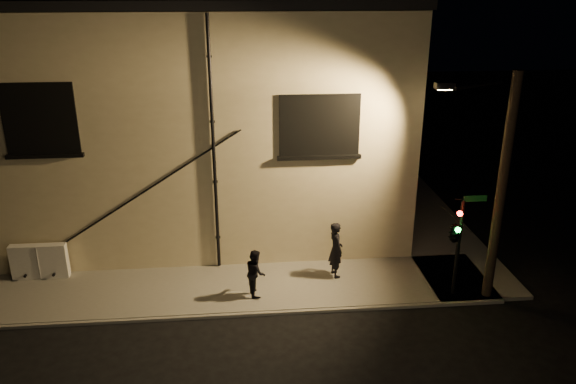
{
  "coord_description": "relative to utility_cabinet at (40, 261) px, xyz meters",
  "views": [
    {
      "loc": [
        -1.05,
        -14.37,
        9.38
      ],
      "look_at": [
        0.47,
        1.8,
        3.2
      ],
      "focal_mm": 35.0,
      "sensor_mm": 36.0,
      "label": 1
    }
  ],
  "objects": [
    {
      "name": "ground",
      "position": [
        7.64,
        -2.7,
        -0.71
      ],
      "size": [
        90.0,
        90.0,
        0.0
      ],
      "primitive_type": "plane",
      "color": "black"
    },
    {
      "name": "pedestrian_a",
      "position": [
        9.7,
        -0.78,
        0.36
      ],
      "size": [
        0.59,
        0.78,
        1.91
      ],
      "primitive_type": "imported",
      "rotation": [
        0.0,
        0.0,
        1.78
      ],
      "color": "black",
      "rests_on": "sidewalk"
    },
    {
      "name": "pedestrian_b",
      "position": [
        7.03,
        -1.71,
        0.16
      ],
      "size": [
        0.68,
        0.81,
        1.51
      ],
      "primitive_type": "imported",
      "rotation": [
        0.0,
        0.0,
        1.72
      ],
      "color": "black",
      "rests_on": "sidewalk"
    },
    {
      "name": "streetlamp_pole",
      "position": [
        14.12,
        -2.36,
        3.06
      ],
      "size": [
        2.02,
        1.39,
        7.08
      ],
      "color": "black",
      "rests_on": "ground"
    },
    {
      "name": "sidewalk",
      "position": [
        8.86,
        1.69,
        -0.65
      ],
      "size": [
        21.0,
        16.0,
        0.12
      ],
      "color": "slate",
      "rests_on": "ground"
    },
    {
      "name": "traffic_signal",
      "position": [
        13.0,
        -2.37,
        1.61
      ],
      "size": [
        1.21,
        1.92,
        3.28
      ],
      "color": "black",
      "rests_on": "sidewalk"
    },
    {
      "name": "building",
      "position": [
        4.64,
        6.29,
        3.69
      ],
      "size": [
        16.2,
        12.23,
        8.8
      ],
      "color": "beige",
      "rests_on": "ground"
    },
    {
      "name": "utility_cabinet",
      "position": [
        0.0,
        0.0,
        0.0
      ],
      "size": [
        1.8,
        0.3,
        1.18
      ],
      "primitive_type": "cube",
      "color": "white",
      "rests_on": "sidewalk"
    }
  ]
}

